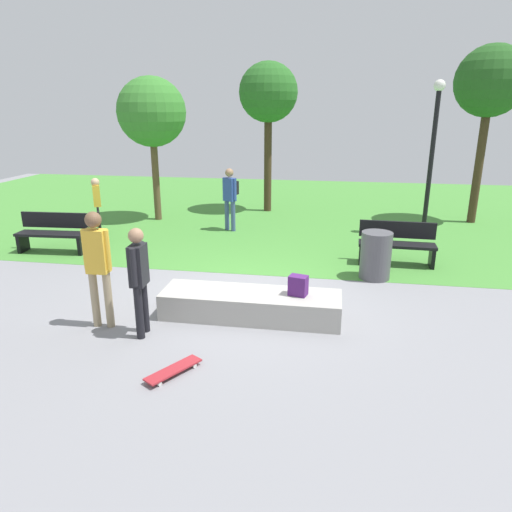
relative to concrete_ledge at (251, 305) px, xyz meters
The scene contains 16 objects.
ground_plane 0.92m from the concrete_ledge, 103.53° to the left, with size 28.00×28.00×0.00m, color gray.
grass_lawn 8.42m from the concrete_ledge, 91.43° to the left, with size 26.60×12.92×0.01m, color #478C38.
concrete_ledge is the anchor object (origin of this frame).
backpack_on_ledge 0.84m from the concrete_ledge, ahead, with size 0.28×0.20×0.32m, color #4C1E66.
skater_performing_trick 2.46m from the concrete_ledge, 162.38° to the right, with size 0.43×0.24×1.82m.
skater_watching 1.87m from the concrete_ledge, 149.63° to the right, with size 0.22×0.43×1.64m.
skateboard_by_ledge 1.97m from the concrete_ledge, 110.01° to the right, with size 0.60×0.78×0.08m.
park_bench_near_lamppost 4.12m from the concrete_ledge, 50.38° to the left, with size 1.62×0.53×0.91m.
park_bench_far_left 5.87m from the concrete_ledge, 151.91° to the left, with size 1.62×0.55×0.91m.
tree_slender_maple 8.82m from the concrete_ledge, 96.24° to the left, with size 1.80×1.80×4.58m.
tree_broad_elm 8.00m from the concrete_ledge, 122.14° to the left, with size 1.95×1.95×4.09m.
tree_leaning_ash 9.86m from the concrete_ledge, 54.85° to the left, with size 1.91×1.91×4.87m.
lamp_post 7.20m from the concrete_ledge, 57.96° to the left, with size 0.28×0.28×3.89m.
trash_bin 3.04m from the concrete_ledge, 46.03° to the left, with size 0.60×0.60×0.94m, color #4C4C51.
pedestrian_with_backpack 5.67m from the concrete_ledge, 105.75° to the left, with size 0.42×0.44×1.70m.
cyclist_on_bicycle 6.66m from the concrete_ledge, 137.66° to the left, with size 0.94×1.62×1.52m.
Camera 1 is at (1.43, -7.68, 3.26)m, focal length 32.75 mm.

